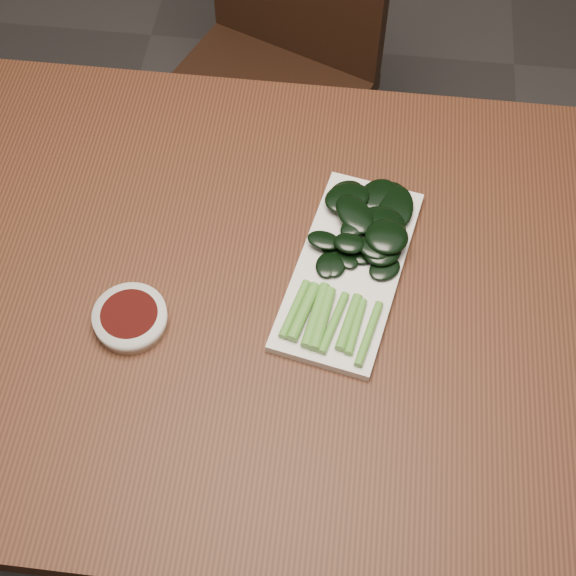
{
  "coord_description": "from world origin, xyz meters",
  "views": [
    {
      "loc": [
        0.09,
        -0.57,
        1.69
      ],
      "look_at": [
        0.03,
        -0.0,
        0.76
      ],
      "focal_mm": 50.0,
      "sensor_mm": 36.0,
      "label": 1
    }
  ],
  "objects_px": {
    "chair_far": "(271,66)",
    "serving_plate": "(349,269)",
    "sauce_bowl": "(130,318)",
    "gai_lan": "(362,242)",
    "table": "(270,315)"
  },
  "relations": [
    {
      "from": "chair_far",
      "to": "serving_plate",
      "type": "height_order",
      "value": "chair_far"
    },
    {
      "from": "sauce_bowl",
      "to": "gai_lan",
      "type": "bearing_deg",
      "value": 26.74
    },
    {
      "from": "table",
      "to": "serving_plate",
      "type": "bearing_deg",
      "value": 21.5
    },
    {
      "from": "chair_far",
      "to": "sauce_bowl",
      "type": "height_order",
      "value": "chair_far"
    },
    {
      "from": "sauce_bowl",
      "to": "serving_plate",
      "type": "xyz_separation_m",
      "value": [
        0.28,
        0.12,
        -0.01
      ]
    },
    {
      "from": "table",
      "to": "sauce_bowl",
      "type": "bearing_deg",
      "value": -157.19
    },
    {
      "from": "serving_plate",
      "to": "table",
      "type": "bearing_deg",
      "value": -158.5
    },
    {
      "from": "gai_lan",
      "to": "table",
      "type": "bearing_deg",
      "value": -148.03
    },
    {
      "from": "table",
      "to": "gai_lan",
      "type": "height_order",
      "value": "gai_lan"
    },
    {
      "from": "serving_plate",
      "to": "gai_lan",
      "type": "bearing_deg",
      "value": 66.78
    },
    {
      "from": "table",
      "to": "chair_far",
      "type": "relative_size",
      "value": 1.57
    },
    {
      "from": "table",
      "to": "gai_lan",
      "type": "xyz_separation_m",
      "value": [
        0.12,
        0.08,
        0.1
      ]
    },
    {
      "from": "chair_far",
      "to": "sauce_bowl",
      "type": "bearing_deg",
      "value": -73.56
    },
    {
      "from": "table",
      "to": "sauce_bowl",
      "type": "xyz_separation_m",
      "value": [
        -0.18,
        -0.07,
        0.09
      ]
    },
    {
      "from": "sauce_bowl",
      "to": "chair_far",
      "type": "bearing_deg",
      "value": 84.08
    }
  ]
}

